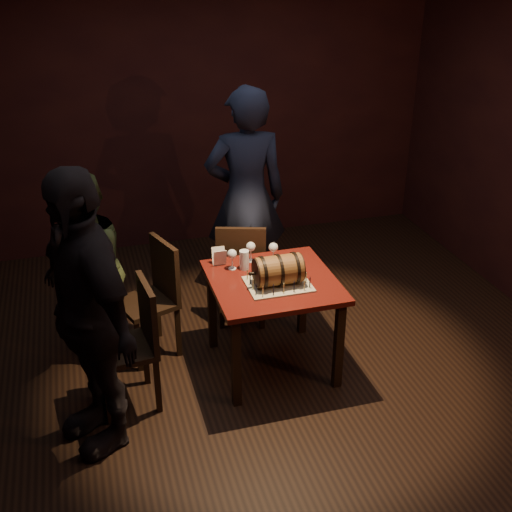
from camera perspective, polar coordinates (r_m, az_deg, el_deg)
name	(u,v)px	position (r m, az deg, el deg)	size (l,w,h in m)	color
room_shell	(264,199)	(4.33, 0.67, 5.12)	(5.04, 5.04, 2.80)	black
pub_table	(273,293)	(4.71, 1.50, -3.27)	(0.90, 0.90, 0.75)	#430E0B
cake_board	(278,284)	(4.58, 1.98, -2.52)	(0.45, 0.35, 0.01)	#AFA78D
barrel_cake	(278,270)	(4.53, 2.00, -1.26)	(0.39, 0.23, 0.23)	brown
birthday_candles	(278,278)	(4.56, 1.99, -2.01)	(0.40, 0.30, 0.09)	#DBCD83
wine_glass_left	(232,255)	(4.75, -2.15, 0.10)	(0.07, 0.07, 0.16)	silver
wine_glass_mid	(251,247)	(4.86, -0.47, 0.76)	(0.07, 0.07, 0.16)	silver
wine_glass_right	(273,248)	(4.85, 1.56, 0.70)	(0.07, 0.07, 0.16)	silver
pint_of_ale	(244,260)	(4.77, -1.05, -0.38)	(0.07, 0.07, 0.15)	silver
menu_card	(219,257)	(4.84, -3.29, -0.09)	(0.10, 0.05, 0.13)	white
chair_back	(242,268)	(5.31, -1.28, -1.09)	(0.50, 0.50, 0.93)	black
chair_left_rear	(155,292)	(5.01, -8.96, -3.19)	(0.51, 0.51, 0.93)	black
chair_left_front	(135,338)	(4.49, -10.68, -7.20)	(0.44, 0.44, 0.93)	black
person_back	(246,198)	(5.54, -0.91, 5.18)	(0.70, 0.46, 1.93)	black
person_left_rear	(86,272)	(4.91, -14.91, -1.36)	(0.74, 0.57, 1.51)	#384321
person_left_front	(87,314)	(4.02, -14.82, -4.98)	(1.10, 0.46, 1.88)	black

